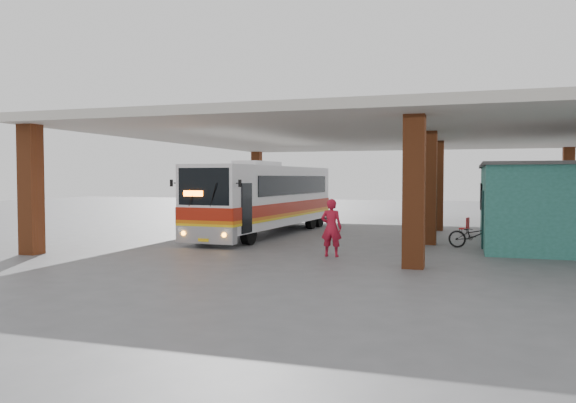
{
  "coord_description": "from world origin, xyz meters",
  "views": [
    {
      "loc": [
        4.48,
        -19.23,
        2.58
      ],
      "look_at": [
        -1.73,
        0.0,
        1.71
      ],
      "focal_mm": 35.0,
      "sensor_mm": 36.0,
      "label": 1
    }
  ],
  "objects_px": {
    "motorcycle": "(475,235)",
    "coach_bus": "(266,198)",
    "red_chair": "(466,226)",
    "pedestrian": "(331,228)"
  },
  "relations": [
    {
      "from": "motorcycle",
      "to": "coach_bus",
      "type": "bearing_deg",
      "value": 86.75
    },
    {
      "from": "red_chair",
      "to": "motorcycle",
      "type": "bearing_deg",
      "value": -69.2
    },
    {
      "from": "pedestrian",
      "to": "motorcycle",
      "type": "bearing_deg",
      "value": -141.79
    },
    {
      "from": "coach_bus",
      "to": "pedestrian",
      "type": "bearing_deg",
      "value": -49.68
    },
    {
      "from": "coach_bus",
      "to": "pedestrian",
      "type": "relative_size",
      "value": 6.03
    },
    {
      "from": "coach_bus",
      "to": "motorcycle",
      "type": "height_order",
      "value": "coach_bus"
    },
    {
      "from": "coach_bus",
      "to": "red_chair",
      "type": "height_order",
      "value": "coach_bus"
    },
    {
      "from": "motorcycle",
      "to": "red_chair",
      "type": "height_order",
      "value": "motorcycle"
    },
    {
      "from": "coach_bus",
      "to": "red_chair",
      "type": "xyz_separation_m",
      "value": [
        8.62,
        3.39,
        -1.3
      ]
    },
    {
      "from": "motorcycle",
      "to": "pedestrian",
      "type": "xyz_separation_m",
      "value": [
        -4.47,
        -3.61,
        0.45
      ]
    }
  ]
}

